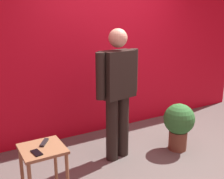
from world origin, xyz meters
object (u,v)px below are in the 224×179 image
at_px(side_table, 43,159).
at_px(cell_phone, 37,153).
at_px(potted_plant, 179,123).
at_px(standing_person, 118,89).
at_px(tv_remote, 44,142).

xyz_separation_m(side_table, cell_phone, (-0.08, -0.09, 0.13)).
relative_size(cell_phone, potted_plant, 0.21).
xyz_separation_m(standing_person, tv_remote, (-1.09, -0.35, -0.34)).
relative_size(side_table, tv_remote, 3.63).
relative_size(tv_remote, potted_plant, 0.25).
xyz_separation_m(cell_phone, tv_remote, (0.12, 0.17, 0.01)).
bearing_deg(potted_plant, standing_person, 163.77).
xyz_separation_m(side_table, tv_remote, (0.05, 0.08, 0.14)).
height_order(side_table, tv_remote, tv_remote).
bearing_deg(standing_person, potted_plant, -16.23).
relative_size(standing_person, tv_remote, 10.18).
distance_m(side_table, cell_phone, 0.18).
bearing_deg(cell_phone, potted_plant, -1.80).
bearing_deg(cell_phone, tv_remote, 44.66).
bearing_deg(side_table, cell_phone, -131.25).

